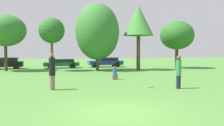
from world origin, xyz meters
TOP-DOWN VIEW (x-y plane):
  - ground_plane at (0.00, 0.00)m, footprint 120.00×120.00m
  - person_thrower at (-2.04, 5.49)m, footprint 0.34×0.34m
  - person_catcher at (4.75, 4.07)m, footprint 0.29×0.29m
  - frisbee at (2.37, 4.99)m, footprint 0.27×0.26m
  - bystander_sitting at (2.55, 9.21)m, footprint 0.39×0.33m
  - tree_1 at (-6.29, 19.57)m, footprint 4.22×4.22m
  - tree_2 at (-1.65, 18.12)m, footprint 2.67×2.67m
  - tree_3 at (3.09, 17.70)m, footprint 4.66×4.66m
  - tree_4 at (7.58, 17.15)m, footprint 3.27×3.27m
  - tree_5 at (13.12, 18.51)m, footprint 4.09×4.09m
  - parked_car_black at (-6.67, 22.73)m, footprint 3.86×2.10m
  - parked_car_green at (-0.34, 22.56)m, footprint 4.29×1.99m
  - parked_car_blue at (5.42, 23.10)m, footprint 4.47×1.94m

SIDE VIEW (x-z plane):
  - ground_plane at x=0.00m, z-range 0.00..0.00m
  - bystander_sitting at x=2.55m, z-range -0.08..0.90m
  - parked_car_green at x=-0.34m, z-range 0.04..1.15m
  - parked_car_blue at x=5.42m, z-range 0.05..1.30m
  - parked_car_black at x=-6.67m, z-range 0.02..1.37m
  - person_catcher at x=4.75m, z-range 0.04..1.89m
  - person_thrower at x=-2.04m, z-range 0.01..1.95m
  - frisbee at x=2.37m, z-range 1.58..1.71m
  - tree_5 at x=13.12m, z-range 1.12..6.84m
  - tree_3 at x=3.09m, z-range 0.56..7.74m
  - tree_2 at x=-1.65m, z-range 1.41..6.98m
  - tree_1 at x=-6.29m, z-range 1.28..7.21m
  - tree_4 at x=7.58m, z-range 1.84..8.91m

